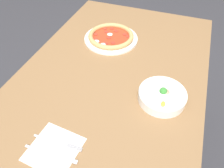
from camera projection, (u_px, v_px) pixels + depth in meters
ground_plane at (114, 145)px, 1.65m from camera, size 8.00×8.00×0.00m
dining_table at (115, 82)px, 1.17m from camera, size 1.33×0.89×0.77m
pizza at (111, 37)px, 1.27m from camera, size 0.31×0.31×0.04m
bowl at (162, 95)px, 0.93m from camera, size 0.20×0.20×0.07m
napkin at (54, 149)px, 0.78m from camera, size 0.19×0.19×0.00m
fork at (57, 142)px, 0.80m from camera, size 0.02×0.20×0.00m
knife at (48, 153)px, 0.77m from camera, size 0.02×0.20×0.01m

